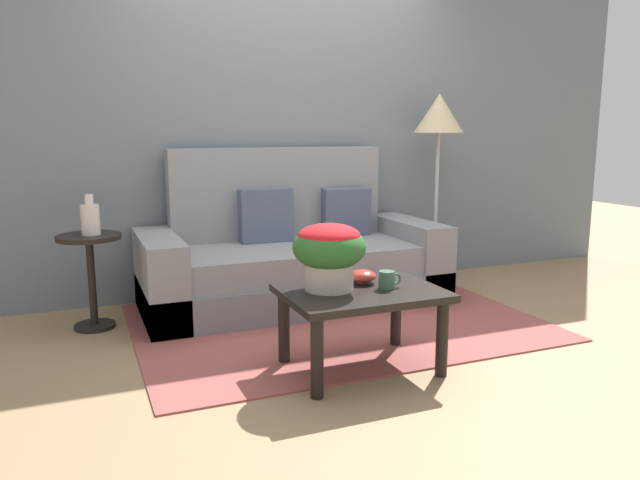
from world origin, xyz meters
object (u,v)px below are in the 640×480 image
Objects in this scene: coffee_table at (361,303)px; potted_plant at (329,249)px; side_table at (91,264)px; snack_bowl at (363,276)px; table_vase at (90,218)px; couch at (292,260)px; floor_lamp at (439,127)px; coffee_mug at (387,280)px.

coffee_table is 2.15× the size of potted_plant.
side_table is 1.76m from snack_bowl.
side_table is at bearing 150.61° from table_vase.
table_vase is (-1.26, 1.25, 0.35)m from coffee_table.
floor_lamp is at bearing 5.81° from couch.
potted_plant is at bearing -101.08° from couch.
snack_bowl is at bearing 61.11° from coffee_table.
table_vase reaches higher than snack_bowl.
table_vase is (-1.10, 1.19, 0.06)m from potted_plant.
potted_plant is 2.55× the size of snack_bowl.
side_table is at bearing -177.17° from couch.
potted_plant is (-1.55, -1.40, -0.62)m from floor_lamp.
coffee_table is at bearing -93.94° from couch.
potted_plant is 1.62m from table_vase.
side_table is 0.39× the size of floor_lamp.
floor_lamp is 10.33× the size of snack_bowl.
table_vase is at bearing -176.76° from couch.
floor_lamp is at bearing 46.29° from coffee_table.
snack_bowl is 1.76m from table_vase.
floor_lamp is (2.67, 0.20, 0.85)m from side_table.
couch reaches higher than coffee_mug.
coffee_table is 1.34× the size of side_table.
coffee_table is at bearing -133.71° from floor_lamp.
floor_lamp is 2.72m from table_vase.
couch is 1.37m from coffee_mug.
coffee_mug is at bearing -42.59° from table_vase.
side_table is at bearing 139.44° from snack_bowl.
snack_bowl is (0.06, 0.11, 0.11)m from coffee_table.
snack_bowl is (-1.33, -1.34, -0.80)m from floor_lamp.
floor_lamp reaches higher than potted_plant.
floor_lamp reaches higher than coffee_mug.
side_table is (-1.27, 1.26, 0.05)m from coffee_table.
potted_plant is at bearing 159.28° from coffee_table.
couch is at bearing -174.19° from floor_lamp.
potted_plant reaches higher than coffee_mug.
couch reaches higher than potted_plant.
snack_bowl is (0.22, 0.05, -0.17)m from potted_plant.
coffee_table is 1.81m from table_vase.
snack_bowl is (-0.03, -1.21, 0.16)m from couch.
table_vase is at bearing 132.84° from potted_plant.
couch is 5.65× the size of potted_plant.
coffee_table is 0.17m from snack_bowl.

